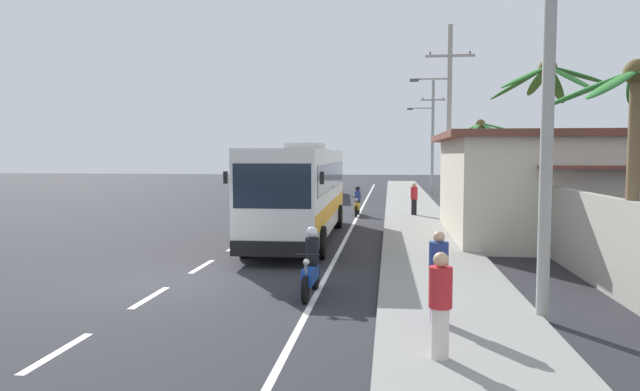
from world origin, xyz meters
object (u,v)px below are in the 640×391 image
(utility_pole_nearest, at_px, (543,62))
(utility_pole_mid, at_px, (448,117))
(coach_bus_far_lane, at_px, (303,171))
(coach_bus_foreground, at_px, (301,189))
(pedestrian_near_kerb, at_px, (440,303))
(pedestrian_far_walk, at_px, (414,198))
(palm_third, at_px, (635,122))
(pedestrian_midwalk, at_px, (438,275))
(utility_pole_far, at_px, (432,134))
(motorcycle_trailing, at_px, (311,268))
(motorcycle_beside_bus, at_px, (357,204))
(palm_second, at_px, (480,140))
(palm_nearest, at_px, (546,117))

(utility_pole_nearest, bearing_deg, utility_pole_mid, 90.07)
(coach_bus_far_lane, bearing_deg, coach_bus_foreground, -81.59)
(coach_bus_far_lane, height_order, pedestrian_near_kerb, coach_bus_far_lane)
(coach_bus_foreground, height_order, coach_bus_far_lane, same)
(pedestrian_near_kerb, bearing_deg, utility_pole_nearest, 126.76)
(pedestrian_far_walk, relative_size, palm_third, 0.32)
(utility_pole_nearest, bearing_deg, pedestrian_midwalk, -157.83)
(coach_bus_foreground, bearing_deg, coach_bus_far_lane, 98.41)
(utility_pole_far, xyz_separation_m, palm_third, (1.87, -34.57, -0.95))
(coach_bus_far_lane, bearing_deg, utility_pole_mid, -59.24)
(coach_bus_far_lane, height_order, pedestrian_midwalk, coach_bus_far_lane)
(motorcycle_trailing, xyz_separation_m, pedestrian_far_walk, (3.06, 17.11, 0.38))
(motorcycle_beside_bus, distance_m, palm_second, 9.48)
(utility_pole_nearest, distance_m, utility_pole_mid, 18.11)
(pedestrian_far_walk, height_order, palm_third, palm_third)
(palm_nearest, bearing_deg, motorcycle_beside_bus, 119.28)
(coach_bus_far_lane, xyz_separation_m, motorcycle_beside_bus, (5.29, -15.45, -1.29))
(pedestrian_far_walk, bearing_deg, utility_pole_nearest, -3.50)
(coach_bus_far_lane, height_order, utility_pole_nearest, utility_pole_nearest)
(motorcycle_beside_bus, relative_size, pedestrian_far_walk, 1.16)
(pedestrian_midwalk, distance_m, pedestrian_far_walk, 19.46)
(pedestrian_near_kerb, bearing_deg, palm_nearest, 142.48)
(pedestrian_near_kerb, relative_size, utility_pole_nearest, 0.18)
(motorcycle_trailing, bearing_deg, utility_pole_far, 81.55)
(utility_pole_far, height_order, palm_second, utility_pole_far)
(pedestrian_far_walk, distance_m, palm_second, 7.75)
(coach_bus_foreground, bearing_deg, motorcycle_beside_bus, 79.20)
(pedestrian_near_kerb, relative_size, pedestrian_midwalk, 0.96)
(coach_bus_foreground, distance_m, palm_third, 12.43)
(motorcycle_beside_bus, xyz_separation_m, motorcycle_trailing, (-0.08, -17.70, 0.00))
(coach_bus_foreground, bearing_deg, palm_third, -45.22)
(motorcycle_trailing, distance_m, pedestrian_near_kerb, 5.00)
(palm_second, bearing_deg, pedestrian_near_kerb, -99.70)
(coach_bus_foreground, distance_m, pedestrian_far_walk, 9.56)
(utility_pole_mid, xyz_separation_m, palm_third, (2.37, -16.45, -1.20))
(motorcycle_trailing, height_order, pedestrian_far_walk, pedestrian_far_walk)
(utility_pole_mid, relative_size, palm_nearest, 1.55)
(motorcycle_beside_bus, height_order, palm_second, palm_second)
(pedestrian_near_kerb, bearing_deg, utility_pole_far, 160.66)
(coach_bus_foreground, relative_size, pedestrian_midwalk, 6.95)
(motorcycle_beside_bus, distance_m, motorcycle_trailing, 17.70)
(motorcycle_trailing, height_order, palm_nearest, palm_nearest)
(motorcycle_trailing, bearing_deg, pedestrian_far_walk, 79.86)
(motorcycle_beside_bus, relative_size, utility_pole_far, 0.21)
(coach_bus_far_lane, xyz_separation_m, palm_third, (12.24, -33.04, 2.02))
(utility_pole_mid, bearing_deg, palm_third, -81.82)
(coach_bus_far_lane, relative_size, motorcycle_beside_bus, 5.59)
(motorcycle_trailing, xyz_separation_m, utility_pole_far, (5.15, 34.68, 4.26))
(pedestrian_midwalk, xyz_separation_m, palm_second, (4.51, 25.20, 3.13))
(motorcycle_trailing, distance_m, utility_pole_mid, 17.79)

